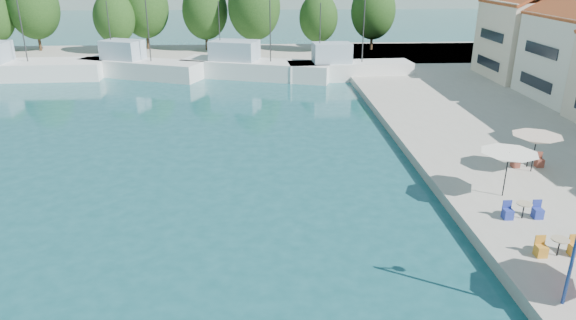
{
  "coord_description": "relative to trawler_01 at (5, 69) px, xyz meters",
  "views": [
    {
      "loc": [
        -3.05,
        0.35,
        11.55
      ],
      "look_at": [
        -1.77,
        26.0,
        1.64
      ],
      "focal_mm": 32.0,
      "sensor_mm": 36.0,
      "label": 1
    }
  ],
  "objects": [
    {
      "name": "tree_08",
      "position": [
        41.83,
        13.63,
        4.5
      ],
      "size": [
        5.82,
        5.82,
        8.61
      ],
      "color": "#3F2B19",
      "rests_on": "quay_far"
    },
    {
      "name": "umbrella_white",
      "position": [
        39.13,
        -32.62,
        1.61
      ],
      "size": [
        2.79,
        2.79,
        2.32
      ],
      "color": "black",
      "rests_on": "quay_right"
    },
    {
      "name": "tree_03",
      "position": [
        8.59,
        12.38,
        3.94
      ],
      "size": [
        5.17,
        5.17,
        7.65
      ],
      "color": "#3F2B19",
      "rests_on": "quay_far"
    },
    {
      "name": "tree_05",
      "position": [
        19.82,
        14.38,
        4.57
      ],
      "size": [
        5.9,
        5.9,
        8.74
      ],
      "color": "#3F2B19",
      "rests_on": "quay_far"
    },
    {
      "name": "trawler_04",
      "position": [
        36.02,
        -2.01,
        0.0
      ],
      "size": [
        13.14,
        4.19,
        10.2
      ],
      "rotation": [
        0.0,
        0.0,
        0.06
      ],
      "color": "silver",
      "rests_on": "ground"
    },
    {
      "name": "cafe_table_03",
      "position": [
        42.24,
        -28.87,
        -0.18
      ],
      "size": [
        1.82,
        0.7,
        0.76
      ],
      "color": "black",
      "rests_on": "quay_right"
    },
    {
      "name": "trawler_01",
      "position": [
        0.0,
        0.0,
        0.0
      ],
      "size": [
        19.48,
        5.76,
        10.2
      ],
      "rotation": [
        0.0,
        0.0,
        0.04
      ],
      "color": "white",
      "rests_on": "ground"
    },
    {
      "name": "trawler_02",
      "position": [
        13.79,
        0.33,
        0.0
      ],
      "size": [
        14.07,
        8.42,
        10.2
      ],
      "rotation": [
        0.0,
        0.0,
        -0.38
      ],
      "color": "silver",
      "rests_on": "ground"
    },
    {
      "name": "cafe_table_02",
      "position": [
        38.96,
        -35.05,
        -0.18
      ],
      "size": [
        1.82,
        0.7,
        0.76
      ],
      "color": "black",
      "rests_on": "quay_right"
    },
    {
      "name": "trawler_03",
      "position": [
        26.13,
        -0.59,
        0.0
      ],
      "size": [
        16.58,
        8.86,
        10.2
      ],
      "rotation": [
        0.0,
        0.0,
        -0.31
      ],
      "color": "silver",
      "rests_on": "ground"
    },
    {
      "name": "building_06",
      "position": [
        54.25,
        -4.8,
        4.43
      ],
      "size": [
        9.0,
        8.8,
        10.2
      ],
      "color": "#F3E1C3",
      "rests_on": "quay_right"
    },
    {
      "name": "umbrella_cream",
      "position": [
        42.14,
        -29.54,
        1.41
      ],
      "size": [
        2.71,
        2.71,
        2.13
      ],
      "color": "black",
      "rests_on": "quay_right"
    },
    {
      "name": "tree_04",
      "position": [
        11.81,
        15.62,
        4.89
      ],
      "size": [
        6.27,
        6.27,
        9.28
      ],
      "color": "#3F2B19",
      "rests_on": "quay_far"
    },
    {
      "name": "cafe_table_01",
      "position": [
        38.83,
        -38.25,
        -0.18
      ],
      "size": [
        1.82,
        0.7,
        0.76
      ],
      "color": "black",
      "rests_on": "quay_right"
    },
    {
      "name": "quay_far",
      "position": [
        22.25,
        11.2,
        -0.77
      ],
      "size": [
        90.0,
        16.0,
        0.6
      ],
      "primitive_type": "cube",
      "color": "#A7A497",
      "rests_on": "ground"
    },
    {
      "name": "tree_07",
      "position": [
        34.54,
        12.61,
        3.8
      ],
      "size": [
        5.0,
        5.0,
        7.4
      ],
      "color": "#3F2B19",
      "rests_on": "quay_far"
    },
    {
      "name": "tree_02",
      "position": [
        -2.22,
        14.96,
        4.98
      ],
      "size": [
        6.37,
        6.37,
        9.43
      ],
      "color": "#3F2B19",
      "rests_on": "quay_far"
    },
    {
      "name": "tree_06",
      "position": [
        26.27,
        12.24,
        5.21
      ],
      "size": [
        6.65,
        6.65,
        9.84
      ],
      "color": "#3F2B19",
      "rests_on": "quay_far"
    }
  ]
}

